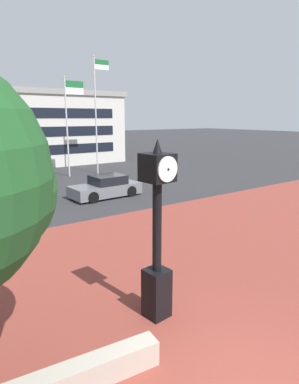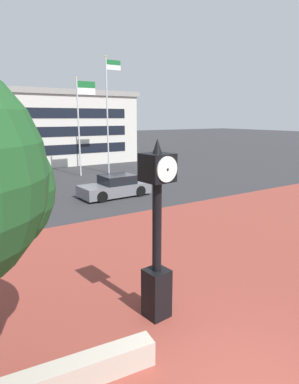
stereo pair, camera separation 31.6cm
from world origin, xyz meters
TOP-DOWN VIEW (x-y plane):
  - plaza_brick_paving at (0.00, 3.29)m, footprint 44.00×14.58m
  - planter_wall at (-2.37, 1.83)m, footprint 3.22×0.72m
  - street_clock at (0.12, 2.80)m, footprint 0.67×0.73m
  - car_street_near at (4.87, 14.22)m, footprint 4.18×2.07m
  - flagpole_primary at (5.97, 22.10)m, footprint 1.58×0.14m
  - flagpole_secondary at (8.39, 22.10)m, footprint 1.36×0.14m

SIDE VIEW (x-z plane):
  - plaza_brick_paving at x=0.00m, z-range 0.00..0.01m
  - planter_wall at x=-2.37m, z-range 0.00..0.50m
  - car_street_near at x=4.87m, z-range -0.07..1.21m
  - street_clock at x=0.12m, z-range -0.13..4.05m
  - flagpole_primary at x=5.97m, z-range 0.75..8.36m
  - flagpole_secondary at x=8.39m, z-range 0.59..9.95m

